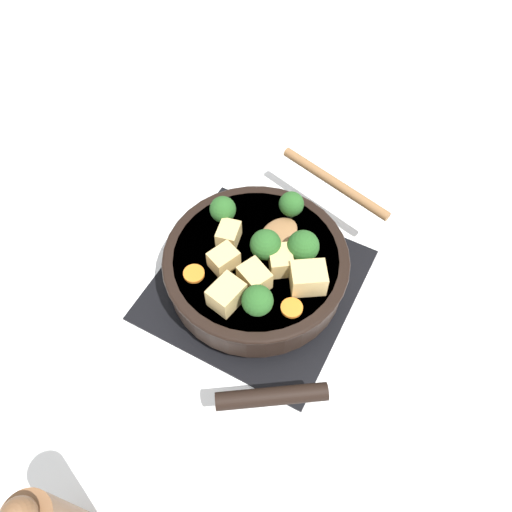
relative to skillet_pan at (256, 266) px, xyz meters
name	(u,v)px	position (x,y,z in m)	size (l,w,h in m)	color
ground_plane	(256,285)	(0.00, 0.00, -0.06)	(2.40, 2.40, 0.00)	white
front_burner_grate	(256,281)	(0.00, 0.00, -0.05)	(0.31, 0.31, 0.03)	black
skillet_pan	(256,266)	(0.00, 0.00, 0.00)	(0.37, 0.33, 0.06)	black
wooden_spoon	(310,205)	(-0.12, 0.03, 0.03)	(0.21, 0.21, 0.02)	olive
tofu_cube_center_large	(229,235)	(-0.01, -0.05, 0.04)	(0.04, 0.03, 0.03)	#DBB770
tofu_cube_near_handle	(226,295)	(0.09, 0.00, 0.04)	(0.05, 0.04, 0.04)	#DBB770
tofu_cube_east_chunk	(255,278)	(0.04, 0.02, 0.04)	(0.04, 0.03, 0.03)	#DBB770
tofu_cube_west_chunk	(308,278)	(0.01, 0.09, 0.05)	(0.05, 0.04, 0.04)	#DBB770
tofu_cube_back_piece	(224,259)	(0.04, -0.04, 0.04)	(0.04, 0.03, 0.03)	#DBB770
tofu_cube_front_piece	(282,259)	(0.00, 0.04, 0.04)	(0.04, 0.03, 0.03)	#DBB770
broccoli_floret_near_spoon	(223,210)	(-0.04, -0.08, 0.05)	(0.04, 0.04, 0.05)	#709956
broccoli_floret_center_top	(303,246)	(-0.03, 0.06, 0.06)	(0.05, 0.05, 0.05)	#709956
broccoli_floret_east_rim	(257,301)	(0.08, 0.04, 0.05)	(0.04, 0.04, 0.05)	#709956
broccoli_floret_west_rim	(266,245)	(-0.01, 0.01, 0.05)	(0.05, 0.05, 0.05)	#709956
broccoli_floret_north_edge	(291,204)	(-0.10, 0.01, 0.05)	(0.04, 0.04, 0.05)	#709956
carrot_slice_orange_thin	(292,308)	(0.05, 0.09, 0.03)	(0.03, 0.03, 0.01)	orange
carrot_slice_near_center	(194,274)	(0.07, -0.07, 0.03)	(0.03, 0.03, 0.01)	orange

